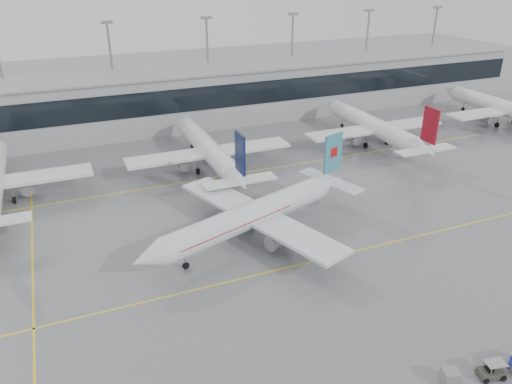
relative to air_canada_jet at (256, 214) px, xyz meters
name	(u,v)px	position (x,y,z in m)	size (l,w,h in m)	color
ground	(293,266)	(1.45, -8.39, -3.62)	(320.00, 320.00, 0.00)	slate
taxi_line_main	(293,266)	(1.45, -8.39, -3.62)	(120.00, 0.25, 0.01)	yellow
taxi_line_north	(217,177)	(1.45, 21.61, -3.62)	(120.00, 0.25, 0.01)	yellow
taxi_line_cross	(32,256)	(-28.55, 6.61, -3.62)	(0.25, 60.00, 0.01)	yellow
terminal	(170,99)	(1.45, 53.61, 2.38)	(180.00, 15.00, 12.00)	#9B9B9F
terminal_glass	(178,101)	(1.45, 46.06, 3.88)	(180.00, 0.20, 5.00)	black
terminal_roof	(168,71)	(1.45, 53.61, 8.58)	(182.00, 16.00, 0.40)	gray
light_masts	(161,61)	(1.45, 59.61, 9.72)	(156.40, 1.00, 22.60)	gray
air_canada_jet	(256,214)	(0.00, 0.00, 0.00)	(35.56, 28.97, 11.43)	silver
parked_jet_c	(209,150)	(1.45, 25.30, 0.09)	(29.64, 36.96, 11.72)	white
parked_jet_d	(375,127)	(36.45, 25.30, 0.09)	(29.64, 36.96, 11.72)	white
parked_jet_e	(504,108)	(71.45, 25.30, 0.09)	(29.64, 36.96, 11.72)	white
baggage_tug	(491,372)	(10.16, -31.56, -3.02)	(3.60, 1.92, 1.71)	#353C30
gse_unit	(450,377)	(6.14, -30.65, -2.89)	(1.46, 1.36, 1.46)	gray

